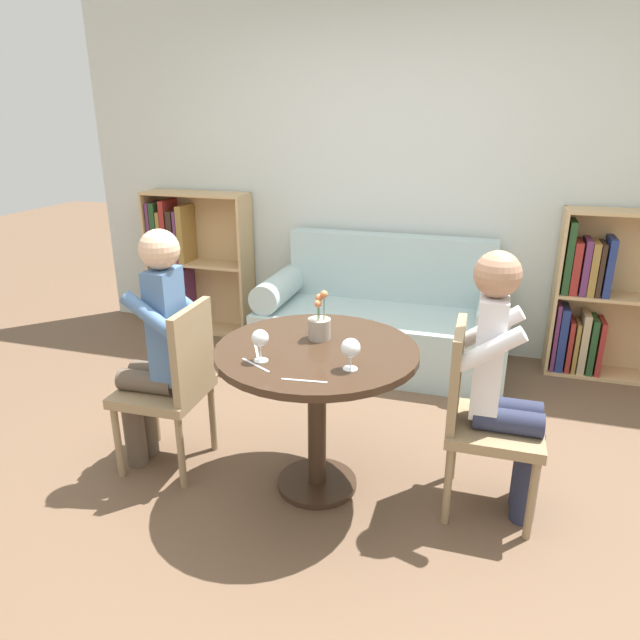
{
  "coord_description": "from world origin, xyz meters",
  "views": [
    {
      "loc": [
        0.73,
        -2.32,
        1.78
      ],
      "look_at": [
        0.0,
        0.05,
        0.88
      ],
      "focal_mm": 32.0,
      "sensor_mm": 36.0,
      "label": 1
    }
  ],
  "objects_px": {
    "wine_glass_left": "(260,339)",
    "bookshelf_left": "(188,262)",
    "couch": "(382,323)",
    "person_left": "(156,348)",
    "bookshelf_right": "(601,300)",
    "person_right": "(504,382)",
    "flower_vase": "(320,326)",
    "wine_glass_right": "(351,349)",
    "chair_right": "(479,412)",
    "chair_left": "(175,381)"
  },
  "relations": [
    {
      "from": "wine_glass_left",
      "to": "bookshelf_left",
      "type": "bearing_deg",
      "value": 126.63
    },
    {
      "from": "bookshelf_left",
      "to": "wine_glass_right",
      "type": "distance_m",
      "value": 2.86
    },
    {
      "from": "chair_left",
      "to": "bookshelf_right",
      "type": "bearing_deg",
      "value": 128.8
    },
    {
      "from": "bookshelf_left",
      "to": "chair_left",
      "type": "relative_size",
      "value": 1.31
    },
    {
      "from": "bookshelf_left",
      "to": "person_right",
      "type": "distance_m",
      "value": 3.15
    },
    {
      "from": "chair_right",
      "to": "wine_glass_right",
      "type": "bearing_deg",
      "value": 115.68
    },
    {
      "from": "chair_left",
      "to": "wine_glass_right",
      "type": "height_order",
      "value": "chair_left"
    },
    {
      "from": "person_right",
      "to": "flower_vase",
      "type": "bearing_deg",
      "value": 87.76
    },
    {
      "from": "couch",
      "to": "bookshelf_right",
      "type": "relative_size",
      "value": 1.52
    },
    {
      "from": "chair_left",
      "to": "person_left",
      "type": "xyz_separation_m",
      "value": [
        -0.09,
        -0.0,
        0.17
      ]
    },
    {
      "from": "wine_glass_right",
      "to": "chair_right",
      "type": "bearing_deg",
      "value": 26.15
    },
    {
      "from": "person_left",
      "to": "wine_glass_right",
      "type": "bearing_deg",
      "value": 80.55
    },
    {
      "from": "flower_vase",
      "to": "person_right",
      "type": "bearing_deg",
      "value": -1.77
    },
    {
      "from": "chair_left",
      "to": "wine_glass_left",
      "type": "relative_size",
      "value": 6.17
    },
    {
      "from": "bookshelf_right",
      "to": "chair_left",
      "type": "xyz_separation_m",
      "value": [
        -2.25,
        -1.92,
        -0.06
      ]
    },
    {
      "from": "chair_left",
      "to": "chair_right",
      "type": "height_order",
      "value": "same"
    },
    {
      "from": "bookshelf_right",
      "to": "chair_right",
      "type": "bearing_deg",
      "value": -112.55
    },
    {
      "from": "chair_left",
      "to": "person_left",
      "type": "bearing_deg",
      "value": -88.86
    },
    {
      "from": "couch",
      "to": "person_left",
      "type": "relative_size",
      "value": 1.4
    },
    {
      "from": "bookshelf_right",
      "to": "chair_right",
      "type": "height_order",
      "value": "bookshelf_right"
    },
    {
      "from": "wine_glass_left",
      "to": "wine_glass_right",
      "type": "distance_m",
      "value": 0.4
    },
    {
      "from": "person_left",
      "to": "flower_vase",
      "type": "distance_m",
      "value": 0.85
    },
    {
      "from": "chair_left",
      "to": "chair_right",
      "type": "bearing_deg",
      "value": 92.9
    },
    {
      "from": "bookshelf_right",
      "to": "wine_glass_right",
      "type": "relative_size",
      "value": 8.42
    },
    {
      "from": "bookshelf_left",
      "to": "wine_glass_right",
      "type": "xyz_separation_m",
      "value": [
        1.95,
        -2.06,
        0.27
      ]
    },
    {
      "from": "chair_left",
      "to": "wine_glass_left",
      "type": "xyz_separation_m",
      "value": [
        0.56,
        -0.18,
        0.36
      ]
    },
    {
      "from": "wine_glass_right",
      "to": "flower_vase",
      "type": "bearing_deg",
      "value": 127.65
    },
    {
      "from": "bookshelf_right",
      "to": "person_right",
      "type": "height_order",
      "value": "person_right"
    },
    {
      "from": "bookshelf_left",
      "to": "wine_glass_left",
      "type": "relative_size",
      "value": 8.07
    },
    {
      "from": "couch",
      "to": "bookshelf_right",
      "type": "distance_m",
      "value": 1.54
    },
    {
      "from": "bookshelf_left",
      "to": "wine_glass_left",
      "type": "distance_m",
      "value": 2.63
    },
    {
      "from": "chair_left",
      "to": "wine_glass_right",
      "type": "bearing_deg",
      "value": 79.58
    },
    {
      "from": "wine_glass_left",
      "to": "wine_glass_right",
      "type": "height_order",
      "value": "wine_glass_left"
    },
    {
      "from": "wine_glass_left",
      "to": "couch",
      "type": "bearing_deg",
      "value": 84.07
    },
    {
      "from": "couch",
      "to": "wine_glass_right",
      "type": "relative_size",
      "value": 12.77
    },
    {
      "from": "chair_left",
      "to": "chair_right",
      "type": "relative_size",
      "value": 1.0
    },
    {
      "from": "bookshelf_left",
      "to": "person_right",
      "type": "relative_size",
      "value": 0.94
    },
    {
      "from": "bookshelf_left",
      "to": "bookshelf_right",
      "type": "xyz_separation_m",
      "value": [
        3.25,
        0.0,
        -0.03
      ]
    },
    {
      "from": "couch",
      "to": "flower_vase",
      "type": "bearing_deg",
      "value": -90.84
    },
    {
      "from": "bookshelf_right",
      "to": "person_right",
      "type": "distance_m",
      "value": 1.92
    },
    {
      "from": "chair_left",
      "to": "wine_glass_left",
      "type": "bearing_deg",
      "value": 70.64
    },
    {
      "from": "bookshelf_left",
      "to": "person_left",
      "type": "height_order",
      "value": "person_left"
    },
    {
      "from": "wine_glass_left",
      "to": "wine_glass_right",
      "type": "bearing_deg",
      "value": 4.56
    },
    {
      "from": "bookshelf_right",
      "to": "wine_glass_left",
      "type": "bearing_deg",
      "value": -128.82
    },
    {
      "from": "bookshelf_right",
      "to": "flower_vase",
      "type": "distance_m",
      "value": 2.35
    },
    {
      "from": "person_right",
      "to": "wine_glass_right",
      "type": "relative_size",
      "value": 8.92
    },
    {
      "from": "couch",
      "to": "chair_left",
      "type": "xyz_separation_m",
      "value": [
        -0.75,
        -1.65,
        0.18
      ]
    },
    {
      "from": "person_right",
      "to": "wine_glass_left",
      "type": "xyz_separation_m",
      "value": [
        -1.03,
        -0.3,
        0.2
      ]
    },
    {
      "from": "couch",
      "to": "bookshelf_left",
      "type": "bearing_deg",
      "value": 171.43
    },
    {
      "from": "couch",
      "to": "chair_left",
      "type": "bearing_deg",
      "value": -114.41
    }
  ]
}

